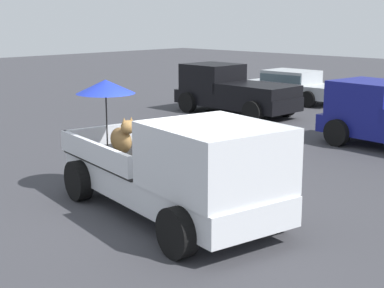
# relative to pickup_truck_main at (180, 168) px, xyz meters

# --- Properties ---
(ground_plane) EXTENTS (80.00, 80.00, 0.00)m
(ground_plane) POSITION_rel_pickup_truck_main_xyz_m (-0.40, 0.08, -0.97)
(ground_plane) COLOR #38383D
(pickup_truck_main) EXTENTS (5.30, 2.96, 2.35)m
(pickup_truck_main) POSITION_rel_pickup_truck_main_xyz_m (0.00, 0.00, 0.00)
(pickup_truck_main) COLOR black
(pickup_truck_main) RESTS_ON ground
(pickup_truck_red) EXTENTS (4.84, 2.24, 1.80)m
(pickup_truck_red) POSITION_rel_pickup_truck_main_xyz_m (-6.95, 9.52, -0.10)
(pickup_truck_red) COLOR black
(pickup_truck_red) RESTS_ON ground
(parked_sedan_near) EXTENTS (4.31, 2.00, 1.33)m
(parked_sedan_near) POSITION_rel_pickup_truck_main_xyz_m (-7.15, 13.68, -0.23)
(parked_sedan_near) COLOR black
(parked_sedan_near) RESTS_ON ground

